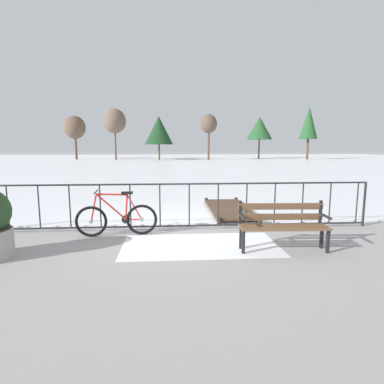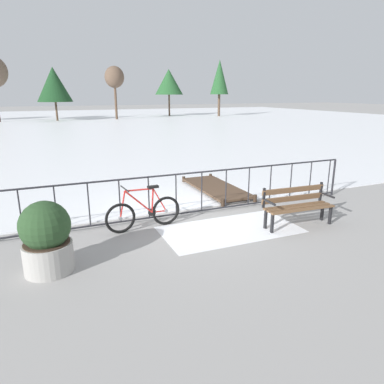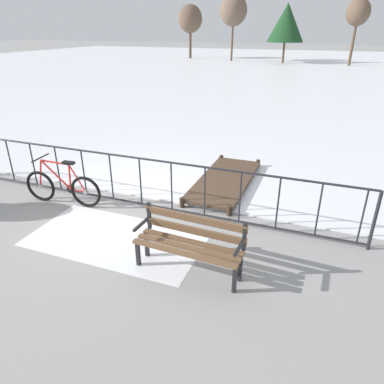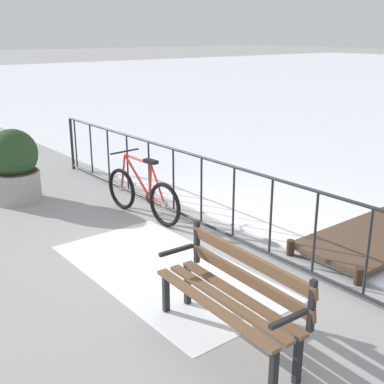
# 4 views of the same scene
# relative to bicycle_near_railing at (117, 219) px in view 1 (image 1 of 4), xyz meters

# --- Properties ---
(ground_plane) EXTENTS (160.00, 160.00, 0.00)m
(ground_plane) POSITION_rel_bicycle_near_railing_xyz_m (1.23, 0.42, -0.37)
(ground_plane) COLOR gray
(frozen_pond) EXTENTS (80.00, 56.00, 0.03)m
(frozen_pond) POSITION_rel_bicycle_near_railing_xyz_m (1.23, 28.82, -0.35)
(frozen_pond) COLOR white
(frozen_pond) RESTS_ON ground
(snow_patch) EXTENTS (2.99, 1.56, 0.01)m
(snow_patch) POSITION_rel_bicycle_near_railing_xyz_m (1.70, -0.78, -0.36)
(snow_patch) COLOR white
(snow_patch) RESTS_ON ground
(railing_fence) EXTENTS (9.06, 0.06, 1.07)m
(railing_fence) POSITION_rel_bicycle_near_railing_xyz_m (1.23, 0.42, 0.19)
(railing_fence) COLOR #232328
(railing_fence) RESTS_ON ground
(bicycle_near_railing) EXTENTS (1.71, 0.52, 0.97)m
(bicycle_near_railing) POSITION_rel_bicycle_near_railing_xyz_m (0.00, 0.00, 0.00)
(bicycle_near_railing) COLOR black
(bicycle_near_railing) RESTS_ON ground
(park_bench) EXTENTS (1.62, 0.56, 0.89)m
(park_bench) POSITION_rel_bicycle_near_railing_xyz_m (3.19, -1.10, 0.14)
(park_bench) COLOR brown
(park_bench) RESTS_ON ground
(wooden_dock) EXTENTS (1.10, 2.87, 0.20)m
(wooden_dock) POSITION_rel_bicycle_near_railing_xyz_m (2.81, 2.10, -0.25)
(wooden_dock) COLOR #4C3828
(wooden_dock) RESTS_ON ground
(tree_far_west) EXTENTS (3.49, 3.49, 5.73)m
(tree_far_west) POSITION_rel_bicycle_near_railing_xyz_m (13.47, 36.42, 3.81)
(tree_far_west) COLOR brown
(tree_far_west) RESTS_ON ground
(tree_west_mid) EXTENTS (2.77, 2.77, 6.39)m
(tree_west_mid) POSITION_rel_bicycle_near_railing_xyz_m (-5.66, 34.06, 4.48)
(tree_west_mid) COLOR brown
(tree_west_mid) RESTS_ON ground
(tree_centre) EXTENTS (2.09, 2.09, 5.67)m
(tree_centre) POSITION_rel_bicycle_near_railing_xyz_m (6.05, 33.09, 4.09)
(tree_centre) COLOR brown
(tree_centre) RESTS_ON ground
(tree_east_mid) EXTENTS (2.68, 2.68, 5.63)m
(tree_east_mid) POSITION_rel_bicycle_near_railing_xyz_m (-11.04, 35.74, 3.75)
(tree_east_mid) COLOR brown
(tree_east_mid) RESTS_ON ground
(tree_far_east) EXTENTS (3.56, 3.56, 5.45)m
(tree_far_east) POSITION_rel_bicycle_near_railing_xyz_m (-0.17, 33.49, 3.33)
(tree_far_east) COLOR brown
(tree_far_east) RESTS_ON ground
(tree_extra) EXTENTS (2.27, 2.27, 6.81)m
(tree_extra) POSITION_rel_bicycle_near_railing_xyz_m (19.13, 33.61, 4.33)
(tree_extra) COLOR brown
(tree_extra) RESTS_ON ground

